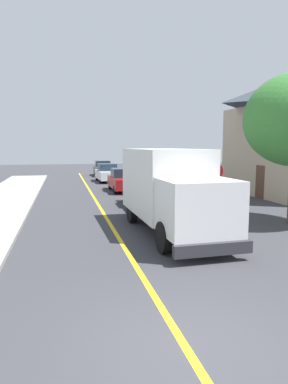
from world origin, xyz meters
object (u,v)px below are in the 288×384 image
(box_truck, at_px, (170,187))
(parked_van_across, at_px, (196,192))
(parked_car_near, at_px, (144,192))
(parked_car_mid, at_px, (123,180))
(stop_sign, at_px, (215,181))
(parked_car_furthest, at_px, (103,169))
(parked_car_far, at_px, (107,173))

(box_truck, relative_size, parked_van_across, 1.62)
(parked_car_near, bearing_deg, parked_car_mid, 90.35)
(stop_sign, bearing_deg, box_truck, -156.98)
(parked_car_near, distance_m, parked_car_furthest, 20.47)
(parked_car_near, xyz_separation_m, parked_car_furthest, (-0.00, 20.47, 0.00))
(parked_car_mid, bearing_deg, box_truck, -91.47)
(stop_sign, bearing_deg, parked_car_near, 111.70)
(parked_car_mid, bearing_deg, parked_car_near, -89.65)
(parked_car_near, distance_m, parked_van_across, 2.85)
(parked_car_far, bearing_deg, parked_car_near, -88.64)
(parked_car_furthest, bearing_deg, box_truck, -90.79)
(parked_car_furthest, distance_m, parked_van_across, 21.38)
(parked_van_across, relative_size, stop_sign, 1.69)
(parked_van_across, bearing_deg, parked_car_far, 102.01)
(parked_car_furthest, relative_size, parked_van_across, 0.99)
(box_truck, relative_size, parked_car_near, 1.63)
(box_truck, distance_m, parked_car_furthest, 26.35)
(box_truck, relative_size, stop_sign, 2.73)
(stop_sign, bearing_deg, parked_car_mid, 99.73)
(parked_car_far, bearing_deg, parked_van_across, -77.99)
(box_truck, bearing_deg, parked_van_across, 58.69)
(box_truck, height_order, parked_car_near, box_truck)
(parked_car_near, bearing_deg, box_truck, -93.54)
(parked_car_near, relative_size, parked_car_furthest, 1.00)
(parked_car_mid, height_order, stop_sign, stop_sign)
(parked_car_near, relative_size, parked_van_across, 0.99)
(parked_car_far, distance_m, parked_van_across, 14.80)
(box_truck, distance_m, stop_sign, 2.50)
(parked_car_near, bearing_deg, parked_car_far, 91.36)
(parked_car_furthest, bearing_deg, parked_van_across, -82.60)
(parked_car_far, height_order, stop_sign, stop_sign)
(parked_car_far, relative_size, parked_van_across, 1.00)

